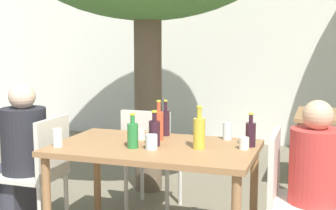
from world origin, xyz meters
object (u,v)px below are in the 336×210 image
Objects in this scene: patio_chair_2 at (150,154)px; soda_bottle_1 at (159,125)px; wine_bottle_4 at (154,132)px; drinking_glass_1 at (141,133)px; dining_table_front at (155,157)px; drinking_glass_4 at (244,143)px; person_seated_1 at (330,200)px; green_bottle_2 at (133,135)px; drinking_glass_2 at (227,131)px; drinking_glass_3 at (151,142)px; drinking_glass_0 at (58,138)px; patio_chair_0 at (41,167)px; wine_bottle_0 at (251,134)px; patio_chair_1 at (291,192)px; person_seated_0 at (15,164)px; oil_cruet_5 at (199,132)px; wine_bottle_3 at (166,122)px.

soda_bottle_1 reaches higher than patio_chair_2.
wine_bottle_4 is 2.88× the size of drinking_glass_1.
drinking_glass_4 is (0.62, 0.08, 0.13)m from dining_table_front.
person_seated_1 is 3.82× the size of soda_bottle_1.
wine_bottle_4 is (0.12, 0.11, 0.00)m from green_bottle_2.
drinking_glass_4 is at bearing -57.61° from drinking_glass_2.
person_seated_1 is 1.22m from drinking_glass_3.
drinking_glass_3 is at bearing -80.15° from soda_bottle_1.
person_seated_1 is at bearing 5.82° from drinking_glass_3.
drinking_glass_0 is at bearing -157.86° from dining_table_front.
patio_chair_2 is at bearing 156.83° from drinking_glass_2.
patio_chair_0 is at bearing 171.43° from green_bottle_2.
wine_bottle_0 is 0.68m from wine_bottle_4.
patio_chair_1 is 0.49m from wine_bottle_0.
patio_chair_1 reaches higher than drinking_glass_4.
drinking_glass_3 is at bearing -81.57° from wine_bottle_4.
green_bottle_2 is (0.17, -0.80, 0.34)m from patio_chair_2.
dining_table_front is at bearing 107.29° from wine_bottle_4.
drinking_glass_2 is (0.62, 0.20, 0.02)m from drinking_glass_1.
drinking_glass_3 is at bearing 84.35° from person_seated_0.
patio_chair_0 is 9.01× the size of drinking_glass_3.
person_seated_1 reaches higher than oil_cruet_5.
drinking_glass_0 is (-0.96, -0.25, -0.05)m from oil_cruet_5.
dining_table_front is at bearing -43.38° from drinking_glass_1.
wine_bottle_3 reaches higher than patio_chair_2.
patio_chair_1 is 7.23× the size of drinking_glass_2.
drinking_glass_4 is (0.79, -0.07, -0.00)m from drinking_glass_1.
person_seated_0 is 0.69m from drinking_glass_0.
person_seated_1 is 13.75× the size of drinking_glass_4.
green_bottle_2 is (0.84, -0.13, 0.34)m from patio_chair_0.
drinking_glass_2 is 0.32m from drinking_glass_4.
patio_chair_1 is 2.14m from person_seated_0.
wine_bottle_3 is at bearing 127.66° from patio_chair_2.
drinking_glass_0 is (-1.59, -0.26, 0.31)m from patio_chair_1.
soda_bottle_1 reaches higher than drinking_glass_1.
wine_bottle_0 is 0.85× the size of wine_bottle_3.
patio_chair_0 is 2.15m from person_seated_1.
patio_chair_2 is 0.60m from drinking_glass_1.
dining_table_front is 1.21m from person_seated_1.
drinking_glass_3 is (-0.63, -0.30, -0.04)m from wine_bottle_0.
soda_bottle_1 is 0.31m from green_bottle_2.
soda_bottle_1 reaches higher than wine_bottle_0.
person_seated_1 reaches higher than wine_bottle_4.
dining_table_front is 0.18m from drinking_glass_3.
patio_chair_1 is at bearing 90.00° from person_seated_0.
drinking_glass_4 is at bearing 18.64° from drinking_glass_3.
patio_chair_1 is 1.17m from drinking_glass_1.
patio_chair_0 is at bearing 141.22° from drinking_glass_0.
person_seated_0 is at bearing 90.00° from person_seated_1.
patio_chair_2 is 0.98m from oil_cruet_5.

